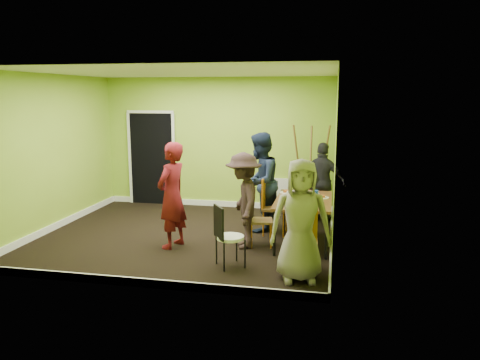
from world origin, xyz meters
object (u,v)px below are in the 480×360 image
Objects in this scene: chair_left_near at (257,216)px; blue_bottle at (316,197)px; dining_table at (304,203)px; chair_back_end at (316,186)px; thermos at (301,193)px; person_left_far at (260,182)px; easel at (311,171)px; person_front_end at (300,221)px; chair_left_far at (270,203)px; person_standing at (172,195)px; person_back_end at (323,182)px; chair_front_end at (304,237)px; person_left_near at (244,200)px; chair_bentwood at (226,233)px; orange_bottle at (302,194)px.

blue_bottle reaches higher than chair_left_near.
chair_back_end reaches higher than dining_table.
thermos is 0.11× the size of person_left_far.
easel is at bearing -80.93° from chair_back_end.
easel is 1.14× the size of person_front_end.
chair_left_far is 4.82× the size of blue_bottle.
person_standing is 1.11× the size of person_back_end.
person_standing is at bearing -85.74° from chair_left_near.
person_left_far is at bearing 112.33° from chair_front_end.
chair_back_end is at bearing 138.12° from person_left_far.
person_left_near reaches higher than thermos.
chair_back_end is 1.08× the size of chair_front_end.
dining_table is 1.57m from person_front_end.
person_back_end is at bearing 138.87° from person_left_far.
chair_front_end is 1.33m from thermos.
chair_left_far is 0.66× the size of person_back_end.
thermos is (0.56, -0.45, 0.29)m from chair_left_far.
blue_bottle is (1.21, 1.04, 0.35)m from chair_bentwood.
thermos is (-0.04, -0.02, 0.16)m from dining_table.
chair_front_end is at bearing 87.44° from person_standing.
chair_back_end is at bearing 122.82° from chair_bentwood.
person_left_far reaches higher than dining_table.
chair_back_end is at bearing 141.40° from chair_left_near.
chair_back_end reaches higher than chair_front_end.
person_back_end reaches higher than chair_bentwood.
chair_left_near reaches higher than orange_bottle.
person_back_end is at bearing 129.92° from person_left_near.
blue_bottle is at bearing -50.26° from dining_table.
person_left_far is at bearing 140.14° from thermos.
blue_bottle is at bearing 96.93° from chair_bentwood.
easel reaches higher than person_front_end.
chair_left_far is at bearing 144.29° from dining_table.
chair_bentwood reaches higher than chair_left_near.
chair_bentwood is (-1.16, -2.68, -0.21)m from chair_back_end.
person_back_end is (2.32, 2.08, -0.09)m from person_standing.
orange_bottle is at bearing 91.75° from chair_front_end.
chair_back_end is at bearing 147.72° from person_standing.
chair_left_far is at bearing 133.10° from chair_bentwood.
person_front_end is at bearing -87.84° from dining_table.
chair_front_end is at bearing -84.23° from thermos.
chair_bentwood is at bearing 72.10° from person_standing.
chair_left_far is 1.00× the size of chair_back_end.
blue_bottle is 0.52m from orange_bottle.
chair_left_far reaches higher than blue_bottle.
blue_bottle is 0.12× the size of person_left_far.
chair_left_far is 0.62× the size of person_front_end.
thermos is 0.33m from blue_bottle.
chair_back_end is (0.76, 0.96, 0.14)m from chair_left_far.
chair_left_near is 4.26× the size of blue_bottle.
easel is (0.62, 1.40, 0.35)m from chair_left_far.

